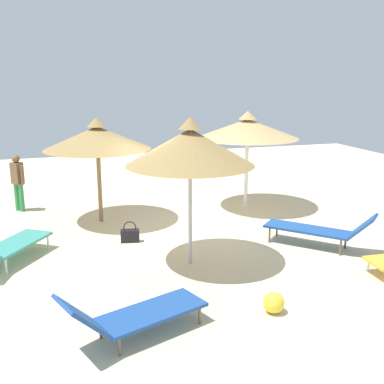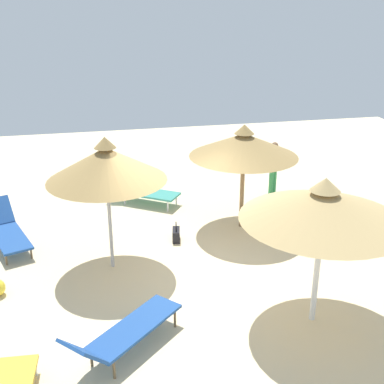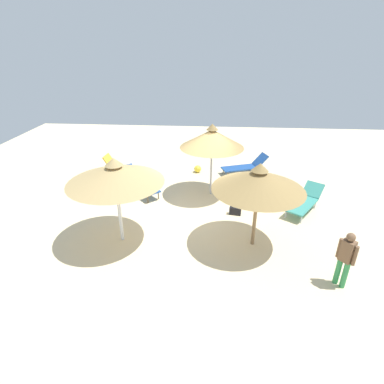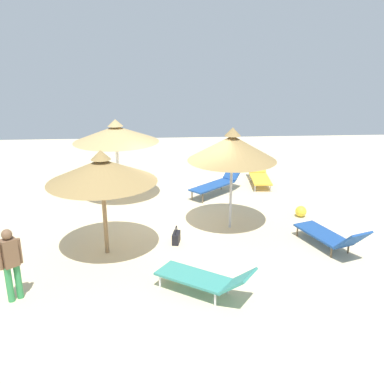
% 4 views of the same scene
% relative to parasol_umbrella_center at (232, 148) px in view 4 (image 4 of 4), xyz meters
% --- Properties ---
extents(ground, '(24.00, 24.00, 0.10)m').
position_rel_parasol_umbrella_center_xyz_m(ground, '(-0.38, -1.33, -2.30)').
color(ground, beige).
extents(parasol_umbrella_center, '(2.35, 2.35, 2.79)m').
position_rel_parasol_umbrella_center_xyz_m(parasol_umbrella_center, '(0.00, 0.00, 0.00)').
color(parasol_umbrella_center, '#B2B2B7').
rests_on(parasol_umbrella_center, ground).
extents(parasol_umbrella_far_right, '(2.70, 2.70, 2.62)m').
position_rel_parasol_umbrella_center_xyz_m(parasol_umbrella_far_right, '(-2.60, -3.28, -0.10)').
color(parasol_umbrella_far_right, white).
rests_on(parasol_umbrella_far_right, ground).
extents(parasol_umbrella_edge, '(2.55, 2.55, 2.56)m').
position_rel_parasol_umbrella_center_xyz_m(parasol_umbrella_edge, '(1.32, -3.22, -0.18)').
color(parasol_umbrella_edge, olive).
rests_on(parasol_umbrella_edge, ground).
extents(lounge_chair_back, '(1.92, 2.01, 0.84)m').
position_rel_parasol_umbrella_center_xyz_m(lounge_chair_back, '(-2.84, 0.01, -1.84)').
color(lounge_chair_back, '#1E478C').
rests_on(lounge_chair_back, ground).
extents(lounge_chair_far_left, '(1.70, 2.04, 0.75)m').
position_rel_parasol_umbrella_center_xyz_m(lounge_chair_far_left, '(3.35, -1.01, -1.88)').
color(lounge_chair_far_left, teal).
rests_on(lounge_chair_far_left, ground).
extents(lounge_chair_front, '(1.91, 0.77, 0.89)m').
position_rel_parasol_umbrella_center_xyz_m(lounge_chair_front, '(-3.91, 1.67, -1.89)').
color(lounge_chair_front, gold).
rests_on(lounge_chair_front, ground).
extents(lounge_chair_near_right, '(2.16, 1.30, 0.83)m').
position_rel_parasol_umbrella_center_xyz_m(lounge_chair_near_right, '(1.53, 2.26, -1.89)').
color(lounge_chair_near_right, '#1E478C').
rests_on(lounge_chair_near_right, ground).
extents(person_standing_near_left, '(0.35, 0.38, 1.51)m').
position_rel_parasol_umbrella_center_xyz_m(person_standing_near_left, '(3.27, -4.78, -1.40)').
color(person_standing_near_left, '#338C4C').
rests_on(person_standing_near_left, ground).
extents(handbag, '(0.42, 0.24, 0.47)m').
position_rel_parasol_umbrella_center_xyz_m(handbag, '(0.89, -1.52, -2.10)').
color(handbag, black).
rests_on(handbag, ground).
extents(beach_ball, '(0.33, 0.33, 0.33)m').
position_rel_parasol_umbrella_center_xyz_m(beach_ball, '(-0.64, 2.20, -2.09)').
color(beach_ball, yellow).
rests_on(beach_ball, ground).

